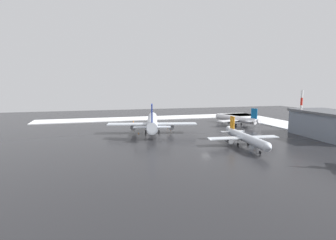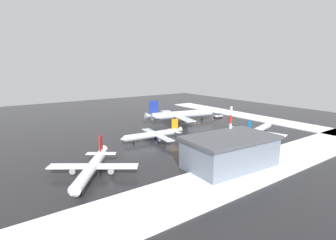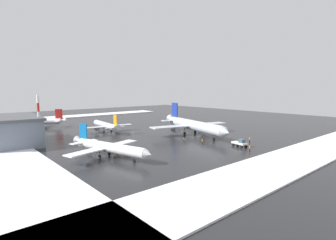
{
  "view_description": "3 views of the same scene",
  "coord_description": "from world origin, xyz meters",
  "px_view_note": "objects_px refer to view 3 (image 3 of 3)",
  "views": [
    {
      "loc": [
        -65.16,
        29.18,
        17.21
      ],
      "look_at": [
        19.82,
        5.51,
        5.39
      ],
      "focal_mm": 28.0,
      "sensor_mm": 36.0,
      "label": 1
    },
    {
      "loc": [
        -51.58,
        -90.56,
        27.36
      ],
      "look_at": [
        12.58,
        -0.83,
        4.55
      ],
      "focal_mm": 28.0,
      "sensor_mm": 36.0,
      "label": 2
    },
    {
      "loc": [
        94.4,
        -60.32,
        17.27
      ],
      "look_at": [
        15.51,
        7.22,
        4.77
      ],
      "focal_mm": 28.0,
      "sensor_mm": 36.0,
      "label": 3
    }
  ],
  "objects_px": {
    "ground_crew_by_nose_gear": "(250,140)",
    "traffic_cone_wingtip_side": "(185,139)",
    "airplane_distant_tail": "(36,121)",
    "traffic_cone_mid_line": "(199,132)",
    "ground_crew_near_tug": "(202,141)",
    "antenna_mast": "(39,120)",
    "ground_crew_mid_apron": "(250,148)",
    "airplane_parked_starboard": "(109,147)",
    "airplane_parked_portside": "(106,125)",
    "traffic_cone_near_nose": "(184,138)",
    "pushback_tug": "(240,143)",
    "airplane_foreground_jet": "(193,125)",
    "cargo_hangar": "(12,130)"
  },
  "relations": [
    {
      "from": "airplane_distant_tail",
      "to": "ground_crew_near_tug",
      "type": "xyz_separation_m",
      "value": [
        72.08,
        29.95,
        -1.73
      ]
    },
    {
      "from": "ground_crew_mid_apron",
      "to": "traffic_cone_wingtip_side",
      "type": "xyz_separation_m",
      "value": [
        -23.51,
        -1.79,
        -0.7
      ]
    },
    {
      "from": "airplane_distant_tail",
      "to": "traffic_cone_mid_line",
      "type": "height_order",
      "value": "airplane_distant_tail"
    },
    {
      "from": "cargo_hangar",
      "to": "traffic_cone_mid_line",
      "type": "height_order",
      "value": "cargo_hangar"
    },
    {
      "from": "airplane_foreground_jet",
      "to": "cargo_hangar",
      "type": "relative_size",
      "value": 1.46
    },
    {
      "from": "airplane_distant_tail",
      "to": "traffic_cone_near_nose",
      "type": "relative_size",
      "value": 43.2
    },
    {
      "from": "cargo_hangar",
      "to": "ground_crew_mid_apron",
      "type": "bearing_deg",
      "value": 45.48
    },
    {
      "from": "pushback_tug",
      "to": "traffic_cone_near_nose",
      "type": "height_order",
      "value": "pushback_tug"
    },
    {
      "from": "pushback_tug",
      "to": "traffic_cone_wingtip_side",
      "type": "height_order",
      "value": "pushback_tug"
    },
    {
      "from": "airplane_parked_starboard",
      "to": "ground_crew_by_nose_gear",
      "type": "relative_size",
      "value": 15.21
    },
    {
      "from": "ground_crew_mid_apron",
      "to": "traffic_cone_wingtip_side",
      "type": "bearing_deg",
      "value": 106.73
    },
    {
      "from": "pushback_tug",
      "to": "airplane_distant_tail",
      "type": "bearing_deg",
      "value": -148.08
    },
    {
      "from": "airplane_distant_tail",
      "to": "pushback_tug",
      "type": "distance_m",
      "value": 89.41
    },
    {
      "from": "traffic_cone_wingtip_side",
      "to": "airplane_parked_portside",
      "type": "bearing_deg",
      "value": -160.07
    },
    {
      "from": "pushback_tug",
      "to": "cargo_hangar",
      "type": "xyz_separation_m",
      "value": [
        -48.57,
        -50.42,
        3.16
      ]
    },
    {
      "from": "ground_crew_near_tug",
      "to": "traffic_cone_mid_line",
      "type": "relative_size",
      "value": 3.11
    },
    {
      "from": "ground_crew_by_nose_gear",
      "to": "ground_crew_near_tug",
      "type": "height_order",
      "value": "same"
    },
    {
      "from": "airplane_foreground_jet",
      "to": "airplane_parked_portside",
      "type": "relative_size",
      "value": 1.51
    },
    {
      "from": "antenna_mast",
      "to": "cargo_hangar",
      "type": "distance_m",
      "value": 9.75
    },
    {
      "from": "ground_crew_mid_apron",
      "to": "pushback_tug",
      "type": "bearing_deg",
      "value": 72.58
    },
    {
      "from": "airplane_parked_portside",
      "to": "ground_crew_by_nose_gear",
      "type": "relative_size",
      "value": 14.74
    },
    {
      "from": "ground_crew_by_nose_gear",
      "to": "traffic_cone_wingtip_side",
      "type": "xyz_separation_m",
      "value": [
        -16.82,
        -12.38,
        -0.7
      ]
    },
    {
      "from": "traffic_cone_near_nose",
      "to": "traffic_cone_mid_line",
      "type": "height_order",
      "value": "same"
    },
    {
      "from": "airplane_parked_portside",
      "to": "cargo_hangar",
      "type": "distance_m",
      "value": 33.86
    },
    {
      "from": "airplane_parked_starboard",
      "to": "pushback_tug",
      "type": "bearing_deg",
      "value": 52.01
    },
    {
      "from": "airplane_parked_portside",
      "to": "airplane_parked_starboard",
      "type": "distance_m",
      "value": 41.58
    },
    {
      "from": "airplane_distant_tail",
      "to": "antenna_mast",
      "type": "bearing_deg",
      "value": 113.03
    },
    {
      "from": "antenna_mast",
      "to": "traffic_cone_near_nose",
      "type": "relative_size",
      "value": 28.18
    },
    {
      "from": "airplane_parked_portside",
      "to": "antenna_mast",
      "type": "bearing_deg",
      "value": 115.72
    },
    {
      "from": "cargo_hangar",
      "to": "ground_crew_by_nose_gear",
      "type": "bearing_deg",
      "value": 55.01
    },
    {
      "from": "antenna_mast",
      "to": "traffic_cone_wingtip_side",
      "type": "xyz_separation_m",
      "value": [
        23.24,
        39.65,
        -7.48
      ]
    },
    {
      "from": "ground_crew_mid_apron",
      "to": "antenna_mast",
      "type": "relative_size",
      "value": 0.11
    },
    {
      "from": "pushback_tug",
      "to": "ground_crew_by_nose_gear",
      "type": "xyz_separation_m",
      "value": [
        -1.67,
        7.72,
        -0.31
      ]
    },
    {
      "from": "pushback_tug",
      "to": "ground_crew_by_nose_gear",
      "type": "bearing_deg",
      "value": 110.68
    },
    {
      "from": "airplane_foreground_jet",
      "to": "traffic_cone_near_nose",
      "type": "xyz_separation_m",
      "value": [
        2.85,
        -7.76,
        -3.49
      ]
    },
    {
      "from": "pushback_tug",
      "to": "ground_crew_by_nose_gear",
      "type": "height_order",
      "value": "pushback_tug"
    },
    {
      "from": "cargo_hangar",
      "to": "traffic_cone_wingtip_side",
      "type": "distance_m",
      "value": 54.92
    },
    {
      "from": "ground_crew_mid_apron",
      "to": "cargo_hangar",
      "type": "height_order",
      "value": "cargo_hangar"
    },
    {
      "from": "airplane_distant_tail",
      "to": "ground_crew_near_tug",
      "type": "bearing_deg",
      "value": 147.86
    },
    {
      "from": "ground_crew_mid_apron",
      "to": "traffic_cone_near_nose",
      "type": "bearing_deg",
      "value": 104.95
    },
    {
      "from": "airplane_foreground_jet",
      "to": "airplane_parked_portside",
      "type": "bearing_deg",
      "value": -132.2
    },
    {
      "from": "antenna_mast",
      "to": "ground_crew_near_tug",
      "type": "bearing_deg",
      "value": 50.61
    },
    {
      "from": "airplane_parked_starboard",
      "to": "cargo_hangar",
      "type": "bearing_deg",
      "value": -171.37
    },
    {
      "from": "airplane_foreground_jet",
      "to": "airplane_distant_tail",
      "type": "distance_m",
      "value": 71.04
    },
    {
      "from": "airplane_distant_tail",
      "to": "ground_crew_mid_apron",
      "type": "height_order",
      "value": "airplane_distant_tail"
    },
    {
      "from": "pushback_tug",
      "to": "ground_crew_mid_apron",
      "type": "bearing_deg",
      "value": -21.31
    },
    {
      "from": "pushback_tug",
      "to": "antenna_mast",
      "type": "bearing_deg",
      "value": -124.79
    },
    {
      "from": "airplane_parked_portside",
      "to": "traffic_cone_near_nose",
      "type": "bearing_deg",
      "value": -152.72
    },
    {
      "from": "ground_crew_near_tug",
      "to": "cargo_hangar",
      "type": "distance_m",
      "value": 59.27
    },
    {
      "from": "cargo_hangar",
      "to": "traffic_cone_near_nose",
      "type": "bearing_deg",
      "value": 62.3
    }
  ]
}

